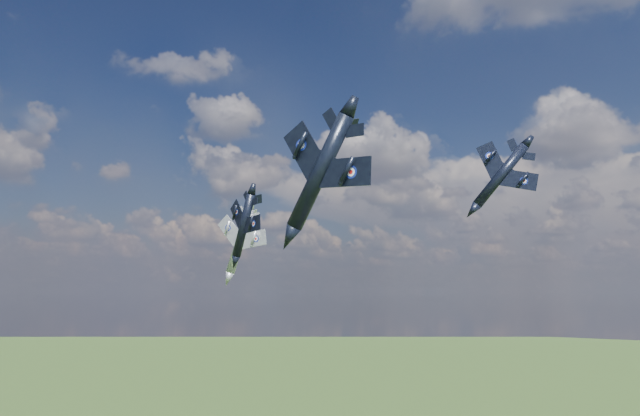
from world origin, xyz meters
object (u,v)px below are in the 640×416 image
Objects in this scene: jet_high_navy at (501,175)px; jet_right_navy at (320,172)px; jet_left_silver at (240,241)px; jet_lead_navy at (244,225)px.

jet_right_navy is at bearing -124.98° from jet_high_navy.
jet_left_silver is at bearing 140.15° from jet_right_navy.
jet_lead_navy is 0.84× the size of jet_left_silver.
jet_lead_navy is at bearing -177.95° from jet_high_navy.
jet_high_navy is at bearing 41.75° from jet_lead_navy.
jet_lead_navy is 29.47m from jet_right_navy.
jet_right_navy is 1.19× the size of jet_high_navy.
jet_lead_navy reaches higher than jet_left_silver.
jet_high_navy is (30.88, 14.49, 5.77)m from jet_lead_navy.
jet_right_navy reaches higher than jet_left_silver.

